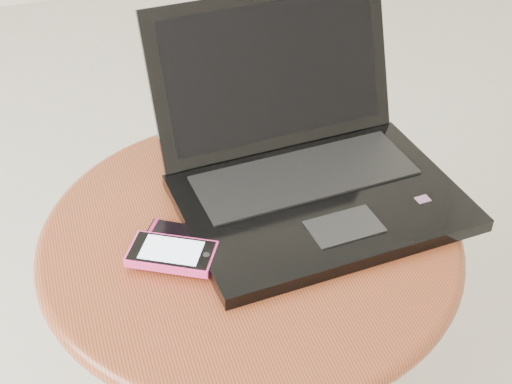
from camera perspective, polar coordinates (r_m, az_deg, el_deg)
name	(u,v)px	position (r m, az deg, el deg)	size (l,w,h in m)	color
table	(250,280)	(1.03, -0.46, -7.19)	(0.58, 0.58, 0.46)	#512C12
laptop	(306,163)	(1.01, 4.13, 2.40)	(0.41, 0.38, 0.24)	black
phone_black	(183,239)	(0.94, -6.00, -3.87)	(0.11, 0.10, 0.01)	black
phone_pink	(172,254)	(0.91, -6.87, -5.01)	(0.13, 0.11, 0.01)	#FF378F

